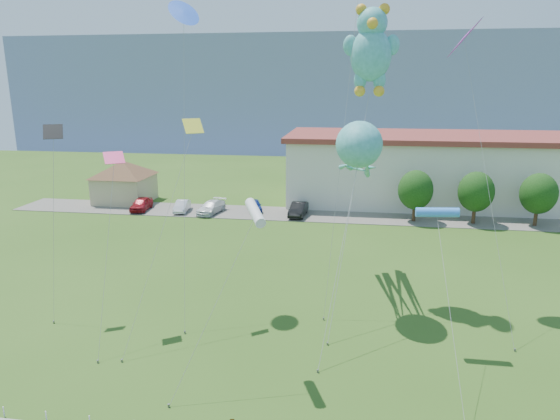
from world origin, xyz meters
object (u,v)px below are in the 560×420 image
(pavilion, at_px, (124,177))
(parked_car_red, at_px, (141,204))
(teddy_bear_kite, at_px, (371,48))
(parked_car_blue, at_px, (255,205))
(parked_car_black, at_px, (298,209))
(parked_car_silver, at_px, (182,206))
(octopus_kite, at_px, (359,155))
(warehouse, at_px, (546,171))
(parked_car_white, at_px, (211,207))

(pavilion, xyz_separation_m, parked_car_red, (3.77, -3.87, -2.24))
(teddy_bear_kite, bearing_deg, parked_car_blue, 120.38)
(parked_car_black, relative_size, teddy_bear_kite, 0.23)
(parked_car_silver, bearing_deg, pavilion, 149.08)
(parked_car_black, relative_size, octopus_kite, 0.28)
(warehouse, bearing_deg, octopus_kite, -126.14)
(parked_car_silver, xyz_separation_m, teddy_bear_kite, (19.87, -18.53, 15.58))
(pavilion, xyz_separation_m, parked_car_silver, (8.57, -3.81, -2.34))
(warehouse, bearing_deg, parked_car_red, -167.95)
(pavilion, bearing_deg, parked_car_white, -18.24)
(parked_car_silver, height_order, teddy_bear_kite, teddy_bear_kite)
(parked_car_silver, relative_size, parked_car_black, 0.85)
(parked_car_white, bearing_deg, warehouse, 26.41)
(warehouse, distance_m, parked_car_blue, 34.56)
(octopus_kite, xyz_separation_m, teddy_bear_kite, (0.54, 1.94, 6.57))
(parked_car_red, bearing_deg, parked_car_black, -4.53)
(parked_car_red, distance_m, parked_car_black, 18.00)
(warehouse, bearing_deg, parked_car_blue, -166.31)
(parked_car_silver, bearing_deg, parked_car_black, -6.57)
(warehouse, xyz_separation_m, octopus_kite, (-22.11, -30.27, 5.56))
(teddy_bear_kite, bearing_deg, parked_car_silver, 137.00)
(octopus_kite, bearing_deg, parked_car_blue, 117.04)
(parked_car_red, distance_m, parked_car_silver, 4.80)
(warehouse, relative_size, teddy_bear_kite, 3.22)
(warehouse, distance_m, octopus_kite, 37.90)
(pavilion, distance_m, octopus_kite, 37.57)
(warehouse, bearing_deg, parked_car_black, -161.02)
(warehouse, distance_m, parked_car_black, 30.05)
(parked_car_blue, bearing_deg, warehouse, -3.60)
(parked_car_white, xyz_separation_m, octopus_kite, (15.89, -20.32, 8.96))
(parked_car_blue, relative_size, octopus_kite, 0.23)
(pavilion, distance_m, parked_car_silver, 9.66)
(parked_car_blue, bearing_deg, parked_car_silver, 174.43)
(warehouse, xyz_separation_m, parked_car_blue, (-33.41, -8.14, -3.45))
(warehouse, height_order, parked_car_silver, warehouse)
(warehouse, height_order, octopus_kite, octopus_kite)
(octopus_kite, bearing_deg, warehouse, 53.86)
(parked_car_blue, xyz_separation_m, parked_car_black, (5.17, -1.57, 0.12))
(parked_car_blue, relative_size, teddy_bear_kite, 0.19)
(parked_car_silver, relative_size, octopus_kite, 0.24)
(parked_car_silver, bearing_deg, parked_car_blue, 4.76)
(parked_car_red, bearing_deg, octopus_kite, -45.24)
(warehouse, relative_size, octopus_kite, 3.91)
(parked_car_white, bearing_deg, parked_car_black, 13.14)
(parked_car_white, xyz_separation_m, teddy_bear_kite, (16.43, -18.38, 15.53))
(parked_car_silver, relative_size, parked_car_blue, 1.05)
(pavilion, height_order, octopus_kite, octopus_kite)
(pavilion, height_order, warehouse, warehouse)
(warehouse, xyz_separation_m, teddy_bear_kite, (-21.57, -28.33, 12.14))
(pavilion, distance_m, warehouse, 50.37)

